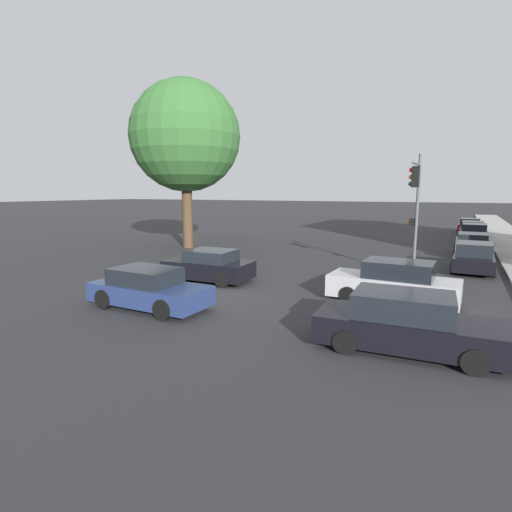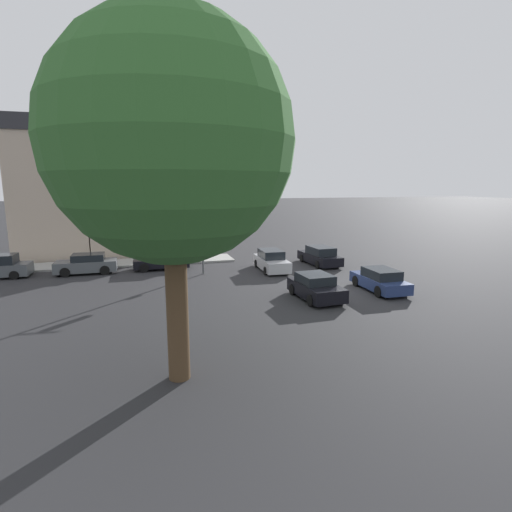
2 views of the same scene
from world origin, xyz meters
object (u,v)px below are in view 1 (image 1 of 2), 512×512
Objects in this scene: street_tree at (185,137)px; parked_car_4 at (470,226)px; crossing_car_1 at (408,324)px; crossing_car_2 at (394,283)px; parked_car_3 at (472,230)px; parked_car_0 at (474,258)px; crossing_car_3 at (149,289)px; traffic_signal at (415,199)px; parked_car_2 at (474,235)px; crossing_car_0 at (209,266)px; parked_car_1 at (472,245)px.

street_tree is 28.71m from parked_car_4.
crossing_car_2 is (-0.96, 4.40, 0.03)m from crossing_car_1.
parked_car_3 is at bearing -94.75° from crossing_car_2.
crossing_car_2 is at bearing 176.34° from parked_car_4.
crossing_car_2 is at bearing 163.05° from parked_car_0.
traffic_signal is at bearing 52.31° from crossing_car_3.
parked_car_4 is at bearing 49.65° from street_tree.
parked_car_2 is 0.94× the size of parked_car_4.
crossing_car_1 reaches higher than parked_car_4.
crossing_car_2 is at bearing 99.59° from crossing_car_1.
parked_car_0 is at bearing -178.56° from parked_car_4.
crossing_car_0 is 0.87× the size of crossing_car_2.
traffic_signal is at bearing 142.11° from parked_car_0.
parked_car_0 is at bearing 179.63° from parked_car_1.
street_tree is 22.14m from parked_car_2.
crossing_car_2 is (-0.08, -4.72, -2.92)m from traffic_signal.
street_tree reaches higher than parked_car_2.
parked_car_3 is at bearing -94.37° from traffic_signal.
crossing_car_0 is at bearing 157.38° from parked_car_3.
traffic_signal is 5.55m from crossing_car_2.
parked_car_0 reaches higher than parked_car_4.
street_tree reaches higher than traffic_signal.
parked_car_4 is at bearing 2.42° from parked_car_3.
parked_car_2 is (1.97, 23.36, 0.05)m from crossing_car_1.
crossing_car_0 is at bearing 161.88° from parked_car_4.
street_tree is at bearing -26.39° from crossing_car_2.
crossing_car_0 is at bearing 97.70° from crossing_car_3.
crossing_car_0 is at bearing 128.63° from parked_car_0.
traffic_signal is at bearing -88.76° from crossing_car_2.
parked_car_2 is at bearing -178.49° from parked_car_3.
parked_car_1 is (1.74, 17.57, -0.00)m from crossing_car_1.
parked_car_4 is (2.84, 29.48, -0.06)m from crossing_car_2.
street_tree is at bearing 105.08° from parked_car_1.
crossing_car_2 is 13.44m from parked_car_1.
crossing_car_2 is 8.30m from parked_car_0.
street_tree reaches higher than crossing_car_1.
parked_car_1 is (0.01, 5.32, 0.01)m from parked_car_0.
crossing_car_3 is at bearing 142.70° from parked_car_0.
parked_car_3 is 1.00× the size of parked_car_4.
parked_car_2 is at bearing 30.54° from street_tree.
parked_car_4 is at bearing 84.11° from crossing_car_1.
traffic_signal is at bearing -151.76° from crossing_car_0.
parked_car_2 reaches higher than parked_car_1.
crossing_car_2 is 1.07× the size of parked_car_1.
crossing_car_3 is at bearing -58.47° from street_tree.
street_tree is 2.49× the size of parked_car_4.
street_tree is 2.69× the size of crossing_car_3.
crossing_car_3 is at bearing 93.78° from crossing_car_0.
parked_car_1 is 10.98m from parked_car_3.
street_tree reaches higher than crossing_car_2.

